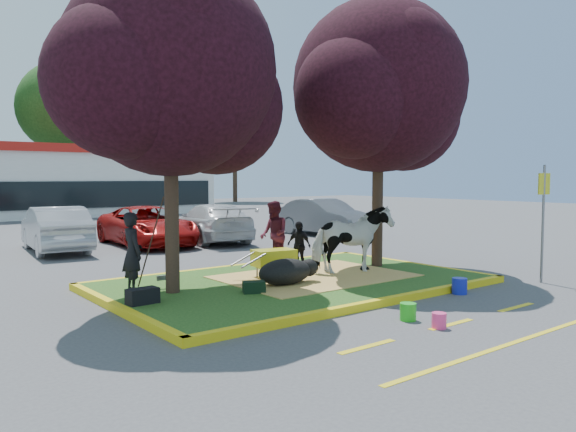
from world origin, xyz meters
TOP-DOWN VIEW (x-y plane):
  - ground at (0.00, 0.00)m, footprint 90.00×90.00m
  - median_island at (0.00, 0.00)m, footprint 8.00×5.00m
  - curb_near at (0.00, -2.58)m, footprint 8.30×0.16m
  - curb_far at (0.00, 2.58)m, footprint 8.30×0.16m
  - curb_left at (-4.08, 0.00)m, footprint 0.16×5.30m
  - curb_right at (4.08, 0.00)m, footprint 0.16×5.30m
  - straw_bedding at (0.60, 0.00)m, footprint 4.20×3.00m
  - tree_purple_left at (-2.78, 0.38)m, footprint 5.06×4.20m
  - tree_purple_right at (2.92, 0.18)m, footprint 5.30×4.40m
  - fire_lane_stripe_a at (-2.00, -4.20)m, footprint 1.10×0.12m
  - fire_lane_stripe_b at (0.00, -4.20)m, footprint 1.10×0.12m
  - fire_lane_stripe_c at (2.00, -4.20)m, footprint 1.10×0.12m
  - fire_lane_long at (0.00, -5.40)m, footprint 6.00×0.10m
  - retail_building at (2.00, 27.98)m, footprint 20.40×8.40m
  - cow at (1.58, -0.20)m, footprint 2.08×1.35m
  - calf at (-0.55, -0.38)m, footprint 1.35×0.83m
  - handler at (-3.43, 0.89)m, footprint 0.40×0.60m
  - visitor_a at (0.64, 1.64)m, footprint 0.88×0.99m
  - visitor_b at (0.95, 1.02)m, footprint 0.45×0.75m
  - wheelbarrow at (-0.19, 0.50)m, footprint 1.71×0.72m
  - gear_bag_dark at (-3.70, -0.20)m, footprint 0.58×0.34m
  - gear_bag_green at (-1.55, -0.65)m, footprint 0.50×0.42m
  - sign_post at (4.79, -3.22)m, footprint 0.38×0.09m
  - bucket_green at (-0.36, -3.58)m, footprint 0.37×0.37m
  - bucket_pink at (-0.35, -4.22)m, footprint 0.26×0.26m
  - bucket_blue at (2.21, -2.80)m, footprint 0.37×0.37m
  - car_silver at (-2.57, 9.37)m, footprint 2.01×4.67m
  - car_red at (0.52, 9.17)m, footprint 2.57×5.16m
  - car_white at (2.96, 8.76)m, footprint 2.92×5.26m
  - car_grey at (7.82, 7.79)m, footprint 1.74×4.69m

SIDE VIEW (x-z plane):
  - ground at x=0.00m, z-range 0.00..0.00m
  - fire_lane_stripe_a at x=-2.00m, z-range 0.00..0.01m
  - fire_lane_stripe_b at x=0.00m, z-range 0.00..0.01m
  - fire_lane_stripe_c at x=2.00m, z-range 0.00..0.01m
  - fire_lane_long at x=0.00m, z-range 0.00..0.01m
  - median_island at x=0.00m, z-range 0.00..0.15m
  - curb_near at x=0.00m, z-range 0.00..0.15m
  - curb_far at x=0.00m, z-range 0.00..0.15m
  - curb_left at x=-4.08m, z-range 0.00..0.15m
  - curb_right at x=4.08m, z-range 0.00..0.15m
  - bucket_pink at x=-0.35m, z-range 0.00..0.26m
  - bucket_green at x=-0.36m, z-range 0.00..0.30m
  - straw_bedding at x=0.60m, z-range 0.15..0.16m
  - bucket_blue at x=2.21m, z-range 0.00..0.34m
  - gear_bag_green at x=-1.55m, z-range 0.15..0.38m
  - gear_bag_dark at x=-3.70m, z-range 0.15..0.43m
  - calf at x=-0.55m, z-range 0.15..0.71m
  - wheelbarrow at x=-0.19m, z-range 0.27..0.91m
  - car_red at x=0.52m, z-range 0.00..1.40m
  - car_white at x=2.96m, z-range 0.00..1.44m
  - car_silver at x=-2.57m, z-range 0.00..1.49m
  - visitor_b at x=0.95m, z-range 0.15..1.35m
  - car_grey at x=7.82m, z-range 0.00..1.53m
  - handler at x=-3.43m, z-range 0.15..1.76m
  - cow at x=1.58m, z-range 0.15..1.77m
  - visitor_a at x=0.64m, z-range 0.15..1.85m
  - sign_post at x=4.79m, z-range 0.34..3.08m
  - retail_building at x=2.00m, z-range 0.05..4.45m
  - tree_purple_left at x=-2.78m, z-range 1.10..7.61m
  - tree_purple_right at x=2.92m, z-range 1.15..7.97m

